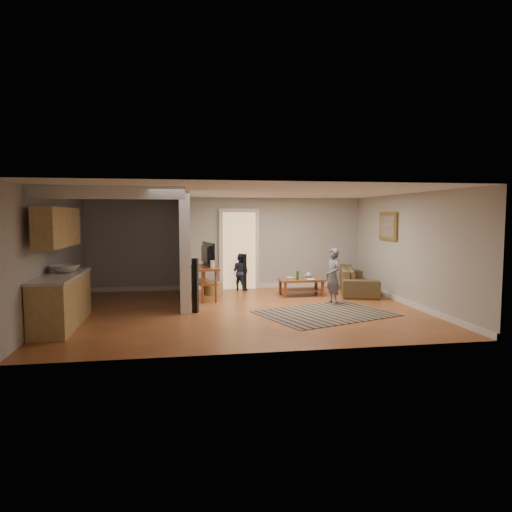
# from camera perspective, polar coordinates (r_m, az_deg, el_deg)

# --- Properties ---
(ground) EXTENTS (7.50, 7.50, 0.00)m
(ground) POSITION_cam_1_polar(r_m,az_deg,el_deg) (9.73, -1.63, -6.84)
(ground) COLOR brown
(ground) RESTS_ON ground
(room_shell) EXTENTS (7.54, 6.02, 2.52)m
(room_shell) POSITION_cam_1_polar(r_m,az_deg,el_deg) (9.88, -8.13, 1.82)
(room_shell) COLOR #ACA9A5
(room_shell) RESTS_ON ground
(area_rug) EXTENTS (3.03, 2.62, 0.01)m
(area_rug) POSITION_cam_1_polar(r_m,az_deg,el_deg) (9.53, 8.72, -7.11)
(area_rug) COLOR black
(area_rug) RESTS_ON ground
(sofa) EXTENTS (1.54, 2.43, 0.66)m
(sofa) POSITION_cam_1_polar(r_m,az_deg,el_deg) (12.31, 12.63, -4.45)
(sofa) COLOR #423321
(sofa) RESTS_ON ground
(coffee_table) EXTENTS (1.10, 0.66, 0.64)m
(coffee_table) POSITION_cam_1_polar(r_m,az_deg,el_deg) (11.56, 5.72, -3.31)
(coffee_table) COLOR brown
(coffee_table) RESTS_ON ground
(tv_console) EXTENTS (0.70, 1.32, 1.08)m
(tv_console) POSITION_cam_1_polar(r_m,az_deg,el_deg) (11.04, -6.51, -1.68)
(tv_console) COLOR brown
(tv_console) RESTS_ON ground
(speaker_left) EXTENTS (0.15, 0.15, 1.13)m
(speaker_left) POSITION_cam_1_polar(r_m,az_deg,el_deg) (9.52, -7.60, -3.68)
(speaker_left) COLOR black
(speaker_left) RESTS_ON ground
(speaker_right) EXTENTS (0.10, 0.10, 0.99)m
(speaker_right) POSITION_cam_1_polar(r_m,az_deg,el_deg) (12.24, -1.44, -2.04)
(speaker_right) COLOR black
(speaker_right) RESTS_ON ground
(toy_basket) EXTENTS (0.47, 0.47, 0.42)m
(toy_basket) POSITION_cam_1_polar(r_m,az_deg,el_deg) (11.71, -5.35, -3.98)
(toy_basket) COLOR #9B7543
(toy_basket) RESTS_ON ground
(child) EXTENTS (0.39, 0.51, 1.27)m
(child) POSITION_cam_1_polar(r_m,az_deg,el_deg) (10.59, 9.54, -5.93)
(child) COLOR slate
(child) RESTS_ON ground
(toddler) EXTENTS (0.61, 0.61, 0.99)m
(toddler) POSITION_cam_1_polar(r_m,az_deg,el_deg) (12.40, -1.93, -4.27)
(toddler) COLOR #202743
(toddler) RESTS_ON ground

